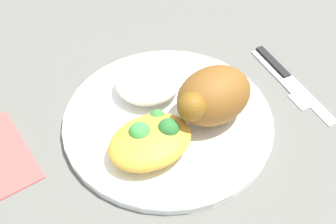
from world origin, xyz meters
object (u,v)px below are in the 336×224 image
Objects in this scene: rice_pile at (148,81)px; fork at (283,82)px; mac_cheese_with_broccoli at (150,139)px; roasted_chicken at (212,96)px; plate at (168,120)px; knife at (287,76)px.

rice_pile is 0.68× the size of fork.
mac_cheese_with_broccoli is (0.06, 0.10, 0.00)m from rice_pile.
mac_cheese_with_broccoli is (0.10, 0.00, -0.02)m from roasted_chicken.
rice_pile is 0.11m from mac_cheese_with_broccoli.
roasted_chicken is (-0.05, 0.03, 0.05)m from plate.
plate is 2.59× the size of mac_cheese_with_broccoli.
knife is (-0.21, 0.02, -0.00)m from plate.
knife reaches higher than fork.
roasted_chicken reaches higher than rice_pile.
plate is at bearing -5.86° from knife.
fork is 0.02m from knife.
rice_pile is at bearing -95.26° from plate.
rice_pile reaches higher than knife.
roasted_chicken is 1.23× the size of rice_pile.
roasted_chicken is at bearing 1.39° from fork.
fork is at bearing 154.86° from rice_pile.
mac_cheese_with_broccoli is at bearing 2.75° from knife.
plate is at bearing -31.26° from roasted_chicken.
plate is 0.07m from mac_cheese_with_broccoli.
fork is at bearing 172.04° from plate.
mac_cheese_with_broccoli is 0.80× the size of fork.
mac_cheese_with_broccoli reaches higher than knife.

